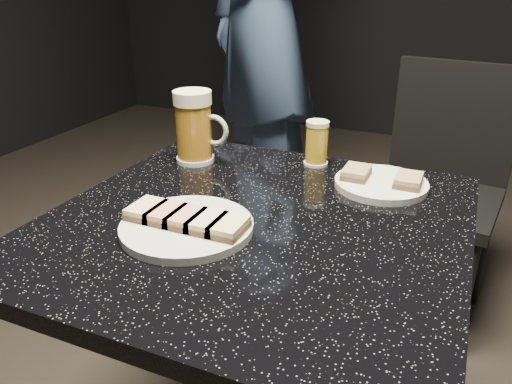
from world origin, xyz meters
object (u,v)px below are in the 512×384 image
(plate_large, at_px, (187,227))
(plate_small, at_px, (381,184))
(chair, at_px, (439,179))
(table, at_px, (256,330))
(beer_mug, at_px, (195,127))
(patron, at_px, (261,14))
(beer_tumbler, at_px, (317,143))

(plate_large, relative_size, plate_small, 1.21)
(chair, bearing_deg, plate_small, -96.31)
(table, bearing_deg, chair, 75.15)
(plate_small, bearing_deg, chair, 83.69)
(plate_large, bearing_deg, table, 44.83)
(beer_mug, bearing_deg, patron, 105.98)
(table, bearing_deg, plate_large, -135.17)
(patron, height_order, chair, patron)
(beer_tumbler, bearing_deg, table, -93.26)
(patron, height_order, beer_tumbler, patron)
(patron, relative_size, table, 2.59)
(table, distance_m, chair, 0.99)
(plate_large, relative_size, table, 0.29)
(patron, bearing_deg, beer_tumbler, -17.57)
(plate_large, height_order, beer_mug, beer_mug)
(plate_small, distance_m, beer_tumbler, 0.18)
(beer_tumbler, relative_size, chair, 0.11)
(plate_large, height_order, beer_tumbler, beer_tumbler)
(plate_small, bearing_deg, beer_mug, -177.56)
(plate_small, height_order, beer_mug, beer_mug)
(table, relative_size, beer_mug, 4.75)
(plate_small, distance_m, beer_mug, 0.41)
(beer_mug, bearing_deg, beer_tumbler, 19.08)
(plate_small, height_order, table, plate_small)
(table, xyz_separation_m, beer_tumbler, (0.02, 0.29, 0.29))
(table, relative_size, chair, 0.86)
(beer_tumbler, bearing_deg, plate_small, -24.10)
(beer_tumbler, height_order, chair, chair)
(patron, relative_size, beer_mug, 12.28)
(table, height_order, beer_tumbler, beer_tumbler)
(chair, bearing_deg, beer_tumbler, -109.63)
(table, distance_m, beer_tumbler, 0.41)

